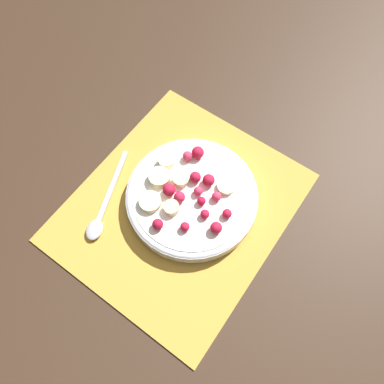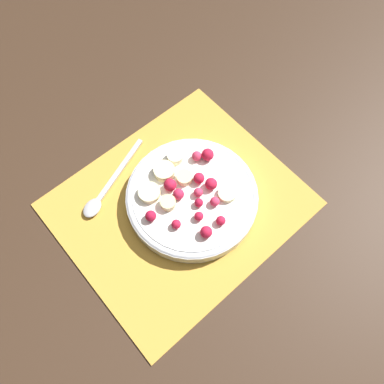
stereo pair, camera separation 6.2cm
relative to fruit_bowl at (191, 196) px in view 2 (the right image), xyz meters
name	(u,v)px [view 2 (the right image)]	position (x,y,z in m)	size (l,w,h in m)	color
ground_plane	(179,204)	(0.02, -0.01, -0.02)	(3.00, 3.00, 0.00)	#382619
placemat	(179,204)	(0.02, -0.01, -0.02)	(0.40, 0.34, 0.01)	gold
fruit_bowl	(191,196)	(0.00, 0.00, 0.00)	(0.23, 0.23, 0.05)	silver
spoon	(103,193)	(0.11, -0.11, -0.01)	(0.17, 0.08, 0.01)	#B2B2B7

